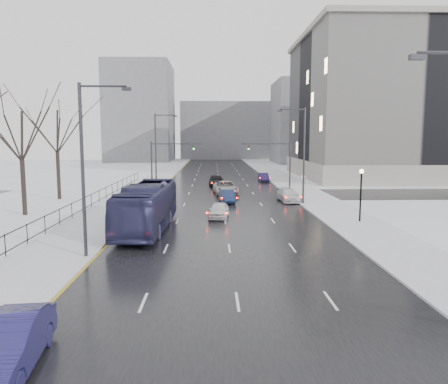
{
  "coord_description": "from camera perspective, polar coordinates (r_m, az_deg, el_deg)",
  "views": [
    {
      "loc": [
        -1.04,
        -4.83,
        7.0
      ],
      "look_at": [
        -0.1,
        30.87,
        2.5
      ],
      "focal_mm": 35.0,
      "sensor_mm": 36.0,
      "label": 1
    }
  ],
  "objects": [
    {
      "name": "mast_signal_left",
      "position": [
        53.28,
        -8.3,
        3.99
      ],
      "size": [
        6.1,
        0.33,
        6.5
      ],
      "color": "#2D2D33",
      "rests_on": "ground"
    },
    {
      "name": "bldg_far_right",
      "position": [
        123.37,
        12.26,
        8.88
      ],
      "size": [
        24.0,
        20.0,
        22.0
      ],
      "primitive_type": "cube",
      "color": "slate",
      "rests_on": "ground"
    },
    {
      "name": "bldg_far_left",
      "position": [
        131.7,
        -10.83,
        10.1
      ],
      "size": [
        18.0,
        22.0,
        28.0
      ],
      "primitive_type": "cube",
      "color": "slate",
      "rests_on": "ground"
    },
    {
      "name": "park_strip",
      "position": [
        67.9,
        -17.71,
        0.97
      ],
      "size": [
        14.0,
        150.0,
        0.12
      ],
      "primitive_type": "cube",
      "color": "white",
      "rests_on": "ground"
    },
    {
      "name": "bldg_far_center",
      "position": [
        144.93,
        0.49,
        7.97
      ],
      "size": [
        30.0,
        18.0,
        18.0
      ],
      "primitive_type": "cube",
      "color": "slate",
      "rests_on": "ground"
    },
    {
      "name": "streetlight_l_far",
      "position": [
        57.29,
        -8.69,
        5.72
      ],
      "size": [
        2.95,
        0.25,
        10.0
      ],
      "color": "#2D2D33",
      "rests_on": "ground"
    },
    {
      "name": "no_uturn_sign",
      "position": [
        50.12,
        10.3,
        1.69
      ],
      "size": [
        0.6,
        0.06,
        2.7
      ],
      "color": "#2D2D33",
      "rests_on": "sidewalk_right"
    },
    {
      "name": "bus",
      "position": [
        33.34,
        -10.01,
        -1.93
      ],
      "size": [
        3.35,
        12.62,
        3.49
      ],
      "primitive_type": "imported",
      "rotation": [
        0.0,
        0.0,
        -0.03
      ],
      "color": "#2B2A52",
      "rests_on": "road"
    },
    {
      "name": "sedan_right_far",
      "position": [
        47.95,
        8.41,
        -0.41
      ],
      "size": [
        2.41,
        4.94,
        1.39
      ],
      "primitive_type": "imported",
      "rotation": [
        0.0,
        0.0,
        0.1
      ],
      "color": "silver",
      "rests_on": "road"
    },
    {
      "name": "sidewalk_right",
      "position": [
        66.21,
        8.54,
        1.1
      ],
      "size": [
        5.0,
        150.0,
        0.16
      ],
      "primitive_type": "cube",
      "color": "silver",
      "rests_on": "ground"
    },
    {
      "name": "tree_park_e",
      "position": [
        52.23,
        -20.67,
        -0.99
      ],
      "size": [
        9.45,
        9.45,
        13.5
      ],
      "primitive_type": null,
      "color": "black",
      "rests_on": "ground"
    },
    {
      "name": "streetlight_r_mid",
      "position": [
        45.79,
        10.14,
        5.34
      ],
      "size": [
        2.95,
        0.25,
        10.0
      ],
      "color": "#2D2D33",
      "rests_on": "ground"
    },
    {
      "name": "sedan_center_far",
      "position": [
        61.96,
        -1.0,
        1.51
      ],
      "size": [
        2.32,
        5.06,
        1.68
      ],
      "primitive_type": "imported",
      "rotation": [
        0.0,
        0.0,
        0.07
      ],
      "color": "black",
      "rests_on": "road"
    },
    {
      "name": "sedan_left_near",
      "position": [
        15.17,
        -26.62,
        -17.47
      ],
      "size": [
        2.27,
        5.18,
        1.65
      ],
      "primitive_type": "imported",
      "rotation": [
        0.0,
        0.0,
        0.11
      ],
      "color": "navy",
      "rests_on": "road"
    },
    {
      "name": "road",
      "position": [
        65.22,
        -0.58,
        1.04
      ],
      "size": [
        16.0,
        150.0,
        0.04
      ],
      "primitive_type": "cube",
      "color": "black",
      "rests_on": "ground"
    },
    {
      "name": "tree_park_d",
      "position": [
        42.87,
        -24.52,
        -2.87
      ],
      "size": [
        8.75,
        8.75,
        12.5
      ],
      "primitive_type": null,
      "color": "black",
      "rests_on": "ground"
    },
    {
      "name": "sedan_right_near",
      "position": [
        46.67,
        0.4,
        -0.57
      ],
      "size": [
        1.81,
        4.15,
        1.33
      ],
      "primitive_type": "imported",
      "rotation": [
        0.0,
        0.0,
        0.1
      ],
      "color": "#19284D",
      "rests_on": "road"
    },
    {
      "name": "sedan_right_cross",
      "position": [
        53.27,
        0.22,
        0.56
      ],
      "size": [
        3.21,
        6.09,
        1.63
      ],
      "primitive_type": "imported",
      "rotation": [
        0.0,
        0.0,
        0.09
      ],
      "color": "#9F9EA3",
      "rests_on": "road"
    },
    {
      "name": "streetlight_l_near",
      "position": [
        25.87,
        -17.53,
        3.79
      ],
      "size": [
        2.95,
        0.25,
        10.0
      ],
      "color": "#2D2D33",
      "rests_on": "ground"
    },
    {
      "name": "sedan_center_near",
      "position": [
        37.82,
        -0.66,
        -2.39
      ],
      "size": [
        2.01,
        4.09,
        1.34
      ],
      "primitive_type": "imported",
      "rotation": [
        0.0,
        0.0,
        -0.11
      ],
      "color": "white",
      "rests_on": "road"
    },
    {
      "name": "lamppost_r_mid",
      "position": [
        37.08,
        17.46,
        0.57
      ],
      "size": [
        0.36,
        0.36,
        4.28
      ],
      "color": "black",
      "rests_on": "sidewalk_right"
    },
    {
      "name": "cross_road",
      "position": [
        53.3,
        -0.37,
        -0.34
      ],
      "size": [
        130.0,
        10.0,
        0.04
      ],
      "primitive_type": "cube",
      "color": "black",
      "rests_on": "ground"
    },
    {
      "name": "sidewalk_left",
      "position": [
        65.88,
        -9.75,
        1.05
      ],
      "size": [
        5.0,
        150.0,
        0.16
      ],
      "primitive_type": "cube",
      "color": "silver",
      "rests_on": "ground"
    },
    {
      "name": "sedan_right_distant",
      "position": [
        69.31,
        5.19,
        1.94
      ],
      "size": [
        1.47,
        4.03,
        1.32
      ],
      "primitive_type": "imported",
      "rotation": [
        0.0,
        0.0,
        0.02
      ],
      "color": "#22194C",
      "rests_on": "road"
    },
    {
      "name": "civic_building",
      "position": [
        84.97,
        23.94,
        9.41
      ],
      "size": [
        41.0,
        31.0,
        24.8
      ],
      "color": "gray",
      "rests_on": "ground"
    },
    {
      "name": "iron_fence",
      "position": [
        37.33,
        -20.19,
        -2.66
      ],
      "size": [
        0.06,
        70.0,
        1.3
      ],
      "color": "black",
      "rests_on": "sidewalk_left"
    },
    {
      "name": "mast_signal_right",
      "position": [
        53.57,
        7.5,
        4.02
      ],
      "size": [
        6.1,
        0.33,
        6.5
      ],
      "color": "#2D2D33",
      "rests_on": "ground"
    }
  ]
}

